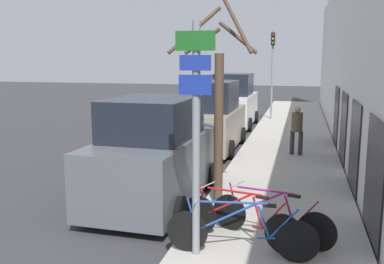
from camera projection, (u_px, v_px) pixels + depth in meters
The scene contains 13 objects.
ground_plane at pixel (205, 159), 13.92m from camera, with size 80.00×80.00×0.00m, color #333335.
sidewalk_curb at pixel (289, 144), 15.94m from camera, with size 3.20×32.00×0.15m.
building_facade at pixel (344, 59), 14.91m from camera, with size 0.23×32.00×6.50m.
signpost at pixel (196, 132), 6.46m from camera, with size 0.59×0.14×3.61m.
bicycle_0 at pixel (241, 233), 6.63m from camera, with size 2.38×0.44×0.92m.
bicycle_1 at pixel (240, 220), 7.15m from camera, with size 2.12×0.84×0.92m.
bicycle_2 at pixel (271, 218), 7.27m from camera, with size 2.13×0.81×0.90m.
parked_car_0 at pixel (156, 155), 9.56m from camera, with size 2.20×4.46×2.38m.
parked_car_1 at pixel (213, 119), 15.11m from camera, with size 1.96×4.31×2.46m.
parked_car_2 at pixel (234, 103), 20.36m from camera, with size 2.04×4.20×2.54m.
pedestrian_near at pixel (297, 127), 13.69m from camera, with size 0.41×0.35×1.58m.
street_tree at pixel (218, 112), 8.85m from camera, with size 1.71×0.78×4.41m.
traffic_light at pixel (272, 63), 21.72m from camera, with size 0.20×0.30×4.50m.
Camera 1 is at (2.98, -2.05, 3.20)m, focal length 40.00 mm.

